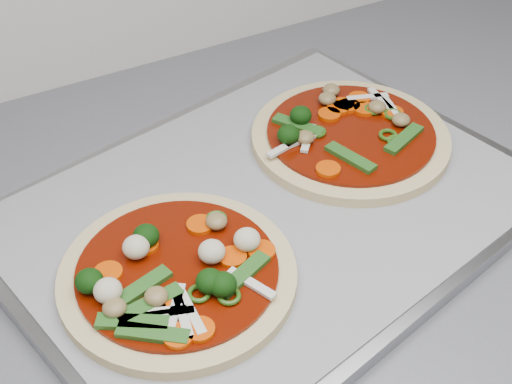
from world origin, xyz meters
TOP-DOWN VIEW (x-y plane):
  - countertop at (0.00, 1.30)m, footprint 3.60×0.60m
  - baking_tray at (0.18, 1.27)m, footprint 0.58×0.48m
  - parchment at (0.18, 1.27)m, footprint 0.55×0.45m
  - pizza_left at (0.06, 1.22)m, footprint 0.28×0.28m
  - pizza_right at (0.30, 1.31)m, footprint 0.25×0.25m

SIDE VIEW (x-z plane):
  - countertop at x=0.00m, z-range 0.86..0.90m
  - baking_tray at x=0.18m, z-range 0.90..0.92m
  - parchment at x=0.18m, z-range 0.92..0.92m
  - pizza_right at x=0.30m, z-range 0.91..0.95m
  - pizza_left at x=0.06m, z-range 0.91..0.95m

